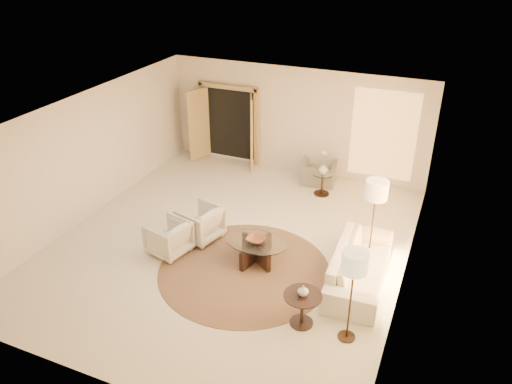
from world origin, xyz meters
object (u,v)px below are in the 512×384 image
at_px(accent_chair, 318,170).
at_px(coffee_table, 256,249).
at_px(end_table, 302,304).
at_px(floor_lamp_near, 376,194).
at_px(armchair_right, 169,236).
at_px(bowl, 256,240).
at_px(side_vase, 323,169).
at_px(side_table, 322,182).
at_px(sofa, 360,265).
at_px(floor_lamp_far, 354,266).
at_px(armchair_left, 200,221).
at_px(end_vase, 303,291).

bearing_deg(accent_chair, coffee_table, 79.49).
distance_m(end_table, floor_lamp_near, 2.58).
bearing_deg(armchair_right, bowl, 116.48).
height_order(floor_lamp_near, side_vase, floor_lamp_near).
bearing_deg(armchair_right, coffee_table, 116.48).
xyz_separation_m(side_table, bowl, (-0.40, -3.24, 0.15)).
relative_size(sofa, armchair_right, 3.14).
distance_m(sofa, accent_chair, 4.06).
distance_m(floor_lamp_near, floor_lamp_far, 2.28).
xyz_separation_m(sofa, armchair_left, (-3.43, 0.15, 0.05)).
xyz_separation_m(accent_chair, floor_lamp_far, (2.03, -5.14, 1.02)).
bearing_deg(coffee_table, bowl, 0.00).
distance_m(end_vase, side_vase, 4.69).
bearing_deg(floor_lamp_near, armchair_left, -170.43).
xyz_separation_m(end_table, side_table, (-1.00, 4.59, -0.06)).
bearing_deg(sofa, armchair_right, 95.85).
relative_size(armchair_left, armchair_right, 1.06).
bearing_deg(end_table, coffee_table, 136.10).
bearing_deg(end_table, armchair_left, 149.40).
xyz_separation_m(bowl, side_vase, (0.40, 3.24, 0.19)).
bearing_deg(side_vase, end_vase, -77.75).
relative_size(armchair_left, end_table, 1.27).
bearing_deg(coffee_table, armchair_left, 167.24).
relative_size(accent_chair, side_vase, 3.66).
bearing_deg(armchair_left, side_table, 162.84).
bearing_deg(side_table, bowl, -96.99).
relative_size(sofa, floor_lamp_near, 1.36).
xyz_separation_m(coffee_table, floor_lamp_far, (2.17, -1.37, 1.12)).
bearing_deg(accent_chair, armchair_left, 57.34).
bearing_deg(sofa, side_table, 24.83).
bearing_deg(side_vase, floor_lamp_near, -54.84).
bearing_deg(accent_chair, side_vase, 107.64).
xyz_separation_m(accent_chair, bowl, (-0.14, -3.77, 0.11)).
distance_m(end_table, end_vase, 0.28).
bearing_deg(coffee_table, side_vase, 83.01).
relative_size(sofa, side_table, 4.15).
distance_m(end_table, bowl, 1.94).
xyz_separation_m(armchair_right, floor_lamp_near, (3.79, 1.31, 1.11)).
height_order(armchair_right, accent_chair, accent_chair).
bearing_deg(armchair_left, sofa, 102.14).
bearing_deg(armchair_right, side_vase, 163.04).
bearing_deg(coffee_table, sofa, 4.82).
height_order(accent_chair, end_vase, accent_chair).
relative_size(end_vase, side_vase, 0.76).
distance_m(side_table, side_vase, 0.35).
distance_m(accent_chair, side_table, 0.59).
xyz_separation_m(armchair_right, side_vase, (2.14, 3.65, 0.31)).
xyz_separation_m(accent_chair, coffee_table, (-0.14, -3.77, -0.10)).
height_order(floor_lamp_near, end_vase, floor_lamp_near).
bearing_deg(end_vase, armchair_left, 149.40).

